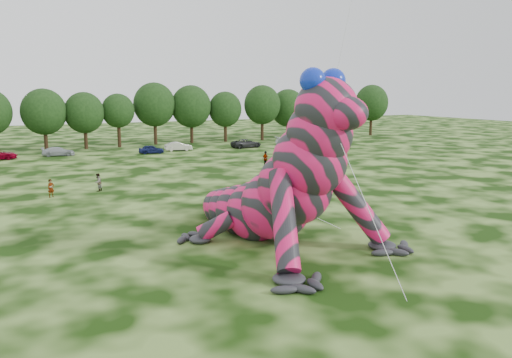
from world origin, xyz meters
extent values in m
plane|color=#16330A|center=(0.00, 0.00, 0.00)|extent=(240.00, 240.00, 0.00)
cylinder|color=silver|center=(11.11, 11.10, 9.61)|extent=(0.02, 0.02, 19.58)
cylinder|color=#382314|center=(10.10, 12.67, 0.12)|extent=(0.08, 0.08, 0.24)
imported|color=#A7ADB0|center=(-8.94, 49.72, 0.64)|extent=(4.58, 2.30, 1.28)
imported|color=#131C4E|center=(3.61, 46.60, 0.63)|extent=(3.84, 1.96, 1.25)
imported|color=beige|center=(8.18, 48.17, 0.68)|extent=(4.18, 1.68, 1.35)
imported|color=#27272A|center=(19.35, 47.35, 0.69)|extent=(5.23, 2.86, 1.39)
imported|color=white|center=(28.05, 48.28, 0.73)|extent=(5.19, 2.50, 1.46)
imported|color=gray|center=(-11.85, 20.33, 0.80)|extent=(0.69, 0.59, 1.60)
imported|color=gray|center=(13.09, 28.17, 0.93)|extent=(1.18, 0.88, 1.86)
imported|color=gray|center=(-7.75, 21.29, 0.83)|extent=(1.00, 1.02, 1.66)
camera|label=1|loc=(-14.34, -25.74, 9.23)|focal=35.00mm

